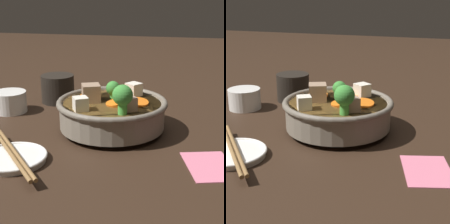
{
  "view_description": "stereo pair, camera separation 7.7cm",
  "coord_description": "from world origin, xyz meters",
  "views": [
    {
      "loc": [
        -0.71,
        -0.14,
        0.29
      ],
      "look_at": [
        0.0,
        0.0,
        0.04
      ],
      "focal_mm": 60.0,
      "sensor_mm": 36.0,
      "label": 1
    },
    {
      "loc": [
        -0.69,
        -0.22,
        0.29
      ],
      "look_at": [
        0.0,
        0.0,
        0.04
      ],
      "focal_mm": 60.0,
      "sensor_mm": 36.0,
      "label": 2
    }
  ],
  "objects": [
    {
      "name": "ground_plane",
      "position": [
        0.0,
        0.0,
        0.0
      ],
      "size": [
        3.0,
        3.0,
        0.0
      ],
      "primitive_type": "plane",
      "color": "black"
    },
    {
      "name": "stirfry_bowl",
      "position": [
        -0.0,
        -0.0,
        0.04
      ],
      "size": [
        0.23,
        0.23,
        0.12
      ],
      "color": "slate",
      "rests_on": "ground_plane"
    },
    {
      "name": "side_saucer",
      "position": [
        -0.18,
        0.14,
        0.01
      ],
      "size": [
        0.12,
        0.12,
        0.01
      ],
      "color": "white",
      "rests_on": "ground_plane"
    },
    {
      "name": "tea_cup",
      "position": [
        0.07,
        0.26,
        0.03
      ],
      "size": [
        0.08,
        0.08,
        0.05
      ],
      "color": "white",
      "rests_on": "ground_plane"
    },
    {
      "name": "dark_mug",
      "position": [
        0.17,
        0.18,
        0.04
      ],
      "size": [
        0.1,
        0.08,
        0.07
      ],
      "color": "black",
      "rests_on": "ground_plane"
    },
    {
      "name": "napkin",
      "position": [
        -0.13,
        -0.19,
        0.0
      ],
      "size": [
        0.13,
        0.1,
        0.0
      ],
      "color": "#D16B84",
      "rests_on": "ground_plane"
    },
    {
      "name": "chopsticks_pair",
      "position": [
        -0.18,
        0.14,
        0.02
      ],
      "size": [
        0.18,
        0.16,
        0.01
      ],
      "color": "olive",
      "rests_on": "side_saucer"
    }
  ]
}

